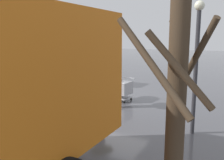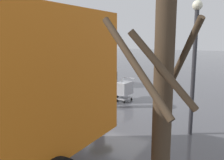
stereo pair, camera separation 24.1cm
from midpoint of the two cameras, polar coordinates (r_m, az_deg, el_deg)
ground_plane at (r=11.86m, az=2.21°, el=-3.95°), size 90.00×90.00×0.00m
slush_patch_near_cluster at (r=13.04m, az=-6.87°, el=-2.72°), size 1.34×1.34×0.01m
cargo_van_parked_right at (r=13.56m, az=-12.91°, el=2.64°), size 2.33×5.40×2.60m
shopping_cart_vendor at (r=10.99m, az=3.47°, el=-2.05°), size 0.65×0.88×1.04m
hand_dolly_boxes at (r=11.12m, az=-0.07°, el=-2.30°), size 0.70×0.82×1.32m
pedestrian_pink_side at (r=9.84m, az=-2.28°, el=2.54°), size 1.04×1.04×2.15m
pedestrian_black_side at (r=11.11m, az=-4.34°, el=3.31°), size 1.04×1.04×2.15m
bare_tree_near at (r=3.13m, az=13.84°, el=-8.21°), size 1.16×1.18×4.10m
street_lamp at (r=7.35m, az=19.62°, el=5.60°), size 0.28×0.28×3.86m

